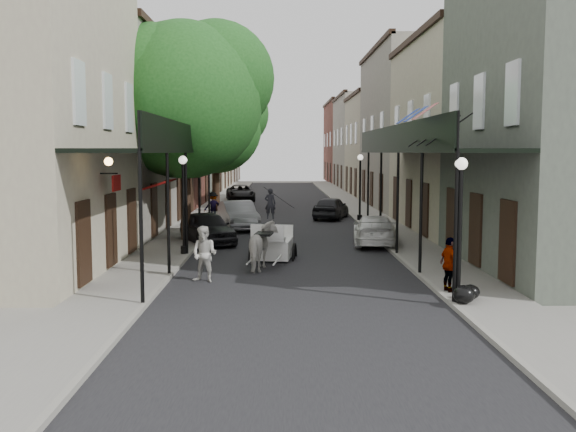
{
  "coord_description": "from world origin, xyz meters",
  "views": [
    {
      "loc": [
        -0.52,
        -18.15,
        3.96
      ],
      "look_at": [
        -0.16,
        5.52,
        1.6
      ],
      "focal_mm": 40.0,
      "sensor_mm": 36.0,
      "label": 1
    }
  ],
  "objects_px": {
    "car_left_mid": "(238,215)",
    "car_right_far": "(331,208)",
    "carriage": "(274,230)",
    "horse": "(264,246)",
    "lamppost_left": "(184,203)",
    "car_left_far": "(240,193)",
    "pedestrian_walking": "(204,254)",
    "tree_far": "(221,123)",
    "lamppost_right_near": "(460,227)",
    "car_left_near": "(207,228)",
    "tree_near": "(194,94)",
    "pedestrian_sidewalk_left": "(213,206)",
    "pedestrian_sidewalk_right": "(450,265)",
    "car_right_near": "(375,230)",
    "lamppost_right_far": "(360,186)"
  },
  "relations": [
    {
      "from": "tree_far",
      "to": "lamppost_left",
      "type": "distance_m",
      "value": 18.57
    },
    {
      "from": "car_left_mid",
      "to": "lamppost_right_near",
      "type": "bearing_deg",
      "value": -82.0
    },
    {
      "from": "horse",
      "to": "pedestrian_sidewalk_right",
      "type": "xyz_separation_m",
      "value": [
        5.22,
        -3.98,
        0.07
      ]
    },
    {
      "from": "tree_near",
      "to": "pedestrian_sidewalk_left",
      "type": "height_order",
      "value": "tree_near"
    },
    {
      "from": "pedestrian_walking",
      "to": "car_left_mid",
      "type": "relative_size",
      "value": 0.39
    },
    {
      "from": "lamppost_left",
      "to": "pedestrian_sidewalk_right",
      "type": "distance_m",
      "value": 10.78
    },
    {
      "from": "tree_near",
      "to": "lamppost_left",
      "type": "relative_size",
      "value": 2.6
    },
    {
      "from": "lamppost_right_far",
      "to": "car_right_far",
      "type": "distance_m",
      "value": 2.63
    },
    {
      "from": "tree_near",
      "to": "tree_far",
      "type": "relative_size",
      "value": 1.12
    },
    {
      "from": "horse",
      "to": "tree_near",
      "type": "bearing_deg",
      "value": -58.19
    },
    {
      "from": "pedestrian_walking",
      "to": "car_right_near",
      "type": "distance_m",
      "value": 10.07
    },
    {
      "from": "tree_far",
      "to": "pedestrian_walking",
      "type": "height_order",
      "value": "tree_far"
    },
    {
      "from": "horse",
      "to": "car_right_near",
      "type": "bearing_deg",
      "value": -121.22
    },
    {
      "from": "lamppost_right_near",
      "to": "carriage",
      "type": "height_order",
      "value": "lamppost_right_near"
    },
    {
      "from": "lamppost_right_near",
      "to": "car_right_near",
      "type": "relative_size",
      "value": 0.84
    },
    {
      "from": "tree_near",
      "to": "car_left_near",
      "type": "distance_m",
      "value": 5.86
    },
    {
      "from": "lamppost_left",
      "to": "car_left_far",
      "type": "height_order",
      "value": "lamppost_left"
    },
    {
      "from": "lamppost_right_near",
      "to": "car_left_near",
      "type": "bearing_deg",
      "value": 123.88
    },
    {
      "from": "pedestrian_sidewalk_right",
      "to": "lamppost_right_near",
      "type": "bearing_deg",
      "value": 159.22
    },
    {
      "from": "tree_far",
      "to": "pedestrian_sidewalk_right",
      "type": "bearing_deg",
      "value": -71.31
    },
    {
      "from": "tree_far",
      "to": "lamppost_left",
      "type": "height_order",
      "value": "tree_far"
    },
    {
      "from": "car_left_near",
      "to": "car_right_far",
      "type": "distance_m",
      "value": 11.93
    },
    {
      "from": "tree_near",
      "to": "car_right_far",
      "type": "bearing_deg",
      "value": 54.38
    },
    {
      "from": "pedestrian_sidewalk_left",
      "to": "car_left_near",
      "type": "height_order",
      "value": "pedestrian_sidewalk_left"
    },
    {
      "from": "carriage",
      "to": "horse",
      "type": "bearing_deg",
      "value": -90.0
    },
    {
      "from": "pedestrian_sidewalk_left",
      "to": "car_left_mid",
      "type": "relative_size",
      "value": 0.37
    },
    {
      "from": "horse",
      "to": "pedestrian_walking",
      "type": "height_order",
      "value": "pedestrian_walking"
    },
    {
      "from": "tree_near",
      "to": "lamppost_right_far",
      "type": "bearing_deg",
      "value": 43.31
    },
    {
      "from": "carriage",
      "to": "pedestrian_walking",
      "type": "height_order",
      "value": "carriage"
    },
    {
      "from": "car_left_mid",
      "to": "car_right_far",
      "type": "relative_size",
      "value": 1.11
    },
    {
      "from": "tree_far",
      "to": "lamppost_right_near",
      "type": "distance_m",
      "value": 27.74
    },
    {
      "from": "car_left_near",
      "to": "car_left_mid",
      "type": "xyz_separation_m",
      "value": [
        1.0,
        5.28,
        0.02
      ]
    },
    {
      "from": "tree_far",
      "to": "car_right_far",
      "type": "bearing_deg",
      "value": -33.39
    },
    {
      "from": "pedestrian_walking",
      "to": "car_left_mid",
      "type": "bearing_deg",
      "value": 111.77
    },
    {
      "from": "pedestrian_sidewalk_right",
      "to": "pedestrian_sidewalk_left",
      "type": "bearing_deg",
      "value": 8.17
    },
    {
      "from": "lamppost_left",
      "to": "horse",
      "type": "height_order",
      "value": "lamppost_left"
    },
    {
      "from": "carriage",
      "to": "car_right_far",
      "type": "bearing_deg",
      "value": 84.04
    },
    {
      "from": "tree_far",
      "to": "lamppost_right_far",
      "type": "relative_size",
      "value": 2.32
    },
    {
      "from": "pedestrian_sidewalk_left",
      "to": "carriage",
      "type": "bearing_deg",
      "value": 88.66
    },
    {
      "from": "pedestrian_walking",
      "to": "car_right_far",
      "type": "relative_size",
      "value": 0.43
    },
    {
      "from": "tree_far",
      "to": "carriage",
      "type": "height_order",
      "value": "tree_far"
    },
    {
      "from": "lamppost_left",
      "to": "car_right_far",
      "type": "distance_m",
      "value": 15.28
    },
    {
      "from": "car_left_far",
      "to": "carriage",
      "type": "bearing_deg",
      "value": -90.34
    },
    {
      "from": "lamppost_right_far",
      "to": "car_left_far",
      "type": "xyz_separation_m",
      "value": [
        -7.7,
        15.78,
        -1.39
      ]
    },
    {
      "from": "car_left_mid",
      "to": "car_left_far",
      "type": "distance_m",
      "value": 19.06
    },
    {
      "from": "pedestrian_sidewalk_left",
      "to": "pedestrian_sidewalk_right",
      "type": "xyz_separation_m",
      "value": [
        8.4,
        -18.64,
        -0.05
      ]
    },
    {
      "from": "pedestrian_sidewalk_left",
      "to": "car_right_far",
      "type": "relative_size",
      "value": 0.41
    },
    {
      "from": "lamppost_right_far",
      "to": "lamppost_right_near",
      "type": "bearing_deg",
      "value": -90.0
    },
    {
      "from": "carriage",
      "to": "car_right_far",
      "type": "height_order",
      "value": "carriage"
    },
    {
      "from": "lamppost_right_far",
      "to": "pedestrian_sidewalk_left",
      "type": "bearing_deg",
      "value": -179.01
    }
  ]
}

